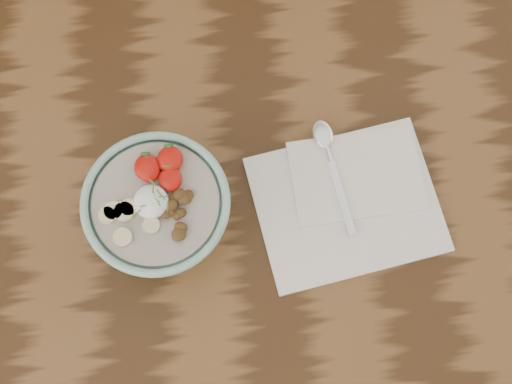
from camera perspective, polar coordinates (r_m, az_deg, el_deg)
table at (r=113.33cm, az=0.68°, el=-3.84°), size 160.00×90.00×75.00cm
breakfast_bowl at (r=98.77cm, az=-7.74°, el=-1.42°), size 19.95×19.95×12.93cm
napkin at (r=105.46cm, az=7.43°, el=-0.50°), size 28.85×24.59×1.61cm
spoon at (r=105.89cm, az=5.74°, el=3.37°), size 4.57×18.08×0.94cm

